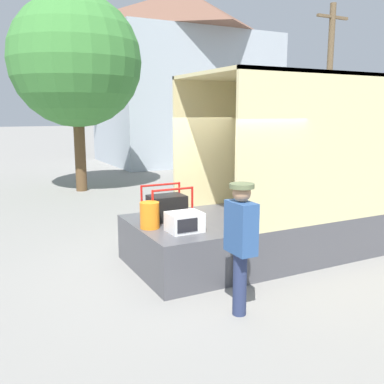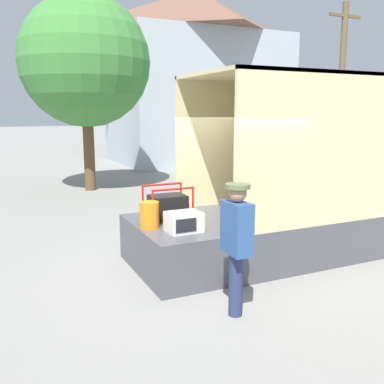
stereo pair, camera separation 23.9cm
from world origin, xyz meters
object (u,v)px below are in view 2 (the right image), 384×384
(microwave, at_px, (184,222))
(worker_person, at_px, (237,236))
(box_truck, at_px, (382,189))
(orange_bucket, at_px, (149,215))
(street_tree, at_px, (85,62))
(portable_generator, at_px, (169,207))
(utility_pole, at_px, (341,84))

(microwave, relative_size, worker_person, 0.30)
(box_truck, xyz_separation_m, orange_bucket, (-5.14, -0.04, -0.03))
(microwave, xyz_separation_m, street_tree, (0.34, 8.58, 3.25))
(microwave, height_order, worker_person, worker_person)
(box_truck, distance_m, worker_person, 4.97)
(box_truck, height_order, street_tree, street_tree)
(orange_bucket, height_order, worker_person, worker_person)
(street_tree, bearing_deg, portable_generator, -91.91)
(box_truck, bearing_deg, worker_person, -158.35)
(portable_generator, xyz_separation_m, street_tree, (0.26, 7.78, 3.18))
(worker_person, bearing_deg, portable_generator, 91.18)
(box_truck, distance_m, street_tree, 9.76)
(microwave, distance_m, street_tree, 9.18)
(portable_generator, height_order, utility_pole, utility_pole)
(utility_pole, height_order, street_tree, utility_pole)
(utility_pole, bearing_deg, worker_person, -137.64)
(microwave, relative_size, street_tree, 0.08)
(worker_person, distance_m, street_tree, 10.43)
(utility_pole, bearing_deg, street_tree, -174.59)
(orange_bucket, xyz_separation_m, utility_pole, (12.67, 9.29, 2.89))
(microwave, bearing_deg, utility_pole, 38.36)
(microwave, xyz_separation_m, utility_pole, (12.27, 9.71, 2.95))
(microwave, bearing_deg, street_tree, 87.73)
(box_truck, relative_size, portable_generator, 9.40)
(box_truck, bearing_deg, portable_generator, 175.91)
(utility_pole, xyz_separation_m, street_tree, (-11.93, -1.13, 0.30))
(microwave, bearing_deg, box_truck, 5.64)
(box_truck, bearing_deg, utility_pole, 50.83)
(orange_bucket, bearing_deg, portable_generator, 37.93)
(portable_generator, distance_m, utility_pole, 15.37)
(microwave, bearing_deg, orange_bucket, 133.65)
(orange_bucket, bearing_deg, worker_person, -73.52)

